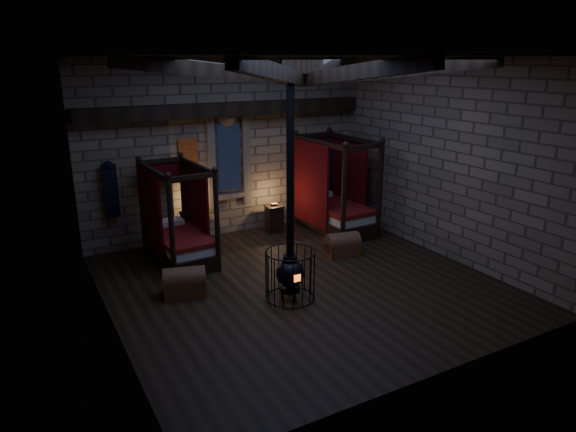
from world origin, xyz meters
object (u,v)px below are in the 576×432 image
trunk_right (343,245)px  stove (290,269)px  trunk_left (185,283)px  bed_right (333,207)px  bed_left (178,237)px

trunk_right → stove: stove is taller
trunk_left → trunk_right: trunk_left is taller
trunk_left → trunk_right: (3.69, 0.28, -0.01)m
bed_right → stove: (-2.89, -2.98, 0.01)m
bed_left → stove: (1.17, -2.82, 0.07)m
trunk_right → stove: bearing=-136.9°
trunk_left → stove: 1.96m
bed_left → trunk_left: (-0.45, -1.76, -0.27)m
bed_left → trunk_right: bearing=-27.3°
trunk_right → bed_right: bearing=73.4°
trunk_left → stove: bearing=-17.4°
bed_left → trunk_right: size_ratio=2.65×
trunk_right → stove: size_ratio=0.19×
bed_left → bed_right: bed_right is taller
stove → bed_right: bearing=44.2°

